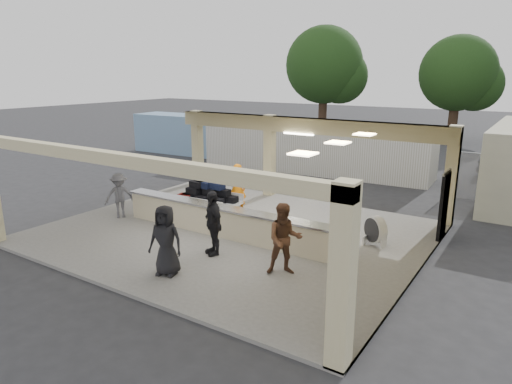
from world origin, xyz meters
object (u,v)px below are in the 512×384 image
Objects in this scene: baggage_counter at (225,221)px; passenger_d at (166,240)px; baggage_handler at (237,189)px; container_blue at (201,135)px; passenger_b at (213,223)px; drum_fan at (375,230)px; container_white at (313,146)px; luggage_cart at (208,197)px; passenger_a at (284,239)px; passenger_c at (119,195)px.

passenger_d is at bearing -81.49° from baggage_counter.
container_blue is (-9.69, 9.62, 0.21)m from baggage_handler.
drum_fan is at bearing 72.43° from passenger_b.
container_white is 8.53m from container_blue.
luggage_cart is 0.18× the size of container_white.
passenger_a reaches higher than passenger_d.
passenger_b is at bearing 68.49° from baggage_handler.
passenger_c is at bearing -146.56° from luggage_cart.
container_white is at bearing 78.01° from passenger_a.
passenger_a is at bearing -57.98° from passenger_c.
baggage_counter is 4.36× the size of passenger_d.
passenger_c is at bearing 137.75° from passenger_a.
passenger_c is (-3.31, -2.74, -0.13)m from baggage_handler.
passenger_d is (-3.92, -4.99, 0.44)m from drum_fan.
container_white is at bearing -7.67° from container_blue.
baggage_handler reaches higher than luggage_cart.
baggage_counter is at bearing 68.91° from baggage_handler.
passenger_a is (4.13, -3.69, 0.01)m from baggage_handler.
passenger_b is at bearing 143.91° from passenger_a.
drum_fan is 0.10× the size of container_blue.
luggage_cart is 2.43× the size of drum_fan.
passenger_c is 0.17× the size of container_blue.
luggage_cart is 5.08m from passenger_d.
container_blue is at bearing 172.12° from container_white.
drum_fan is 0.50× the size of passenger_d.
luggage_cart is at bearing 100.30° from passenger_d.
passenger_c is 11.80m from container_white.
passenger_a is at bearing -32.73° from luggage_cart.
luggage_cart is at bearing 3.26° from baggage_handler.
passenger_b reaches higher than passenger_c.
container_blue is at bearing 162.39° from passenger_b.
baggage_counter is 4.43m from passenger_c.
passenger_b is at bearing -60.86° from passenger_c.
container_white is at bearing 161.56° from drum_fan.
baggage_counter is 3.41m from passenger_a.
baggage_counter is 0.65× the size of container_white.
passenger_a is (4.84, -2.83, 0.24)m from luggage_cart.
passenger_a is 0.20× the size of container_blue.
baggage_handler and passenger_b have the same top height.
passenger_c is (-7.44, 0.95, -0.14)m from passenger_a.
container_blue is at bearing -91.71° from baggage_handler.
passenger_b is 5.12m from passenger_c.
passenger_b is at bearing -51.16° from luggage_cart.
baggage_counter is 4.30× the size of passenger_b.
luggage_cart is at bearing -52.02° from container_blue.
drum_fan is 0.07× the size of container_white.
drum_fan is 4.96m from passenger_b.
container_white reaches higher than passenger_b.
container_blue is (-6.38, 12.35, 0.34)m from passenger_c.
drum_fan is 0.49× the size of baggage_handler.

